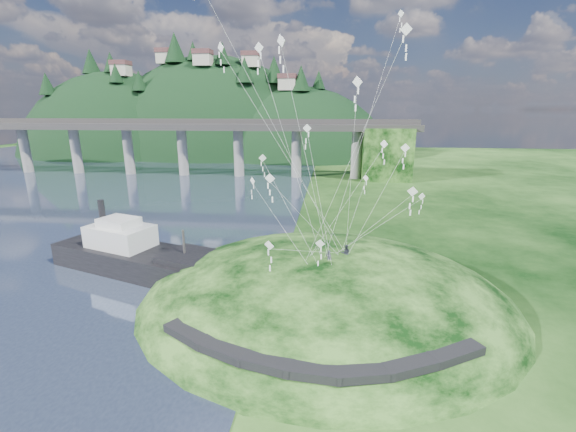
# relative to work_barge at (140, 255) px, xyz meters

# --- Properties ---
(ground) EXTENTS (320.00, 320.00, 0.00)m
(ground) POSITION_rel_work_barge_xyz_m (12.52, -6.37, -1.91)
(ground) COLOR black
(ground) RESTS_ON ground
(grass_hill) EXTENTS (36.00, 32.00, 13.00)m
(grass_hill) POSITION_rel_work_barge_xyz_m (20.52, -4.37, -3.41)
(grass_hill) COLOR black
(grass_hill) RESTS_ON ground
(footpath) EXTENTS (22.29, 5.84, 0.83)m
(footpath) POSITION_rel_work_barge_xyz_m (19.98, -16.12, 0.17)
(footpath) COLOR black
(footpath) RESTS_ON ground
(bridge) EXTENTS (160.00, 11.00, 15.00)m
(bridge) POSITION_rel_work_barge_xyz_m (-13.94, 63.69, 7.79)
(bridge) COLOR #2D2B2B
(bridge) RESTS_ON ground
(far_ridge) EXTENTS (153.00, 70.00, 94.50)m
(far_ridge) POSITION_rel_work_barge_xyz_m (-31.06, 115.80, -9.35)
(far_ridge) COLOR black
(far_ridge) RESTS_ON ground
(work_barge) EXTENTS (22.57, 12.56, 7.63)m
(work_barge) POSITION_rel_work_barge_xyz_m (0.00, 0.00, 0.00)
(work_barge) COLOR black
(work_barge) RESTS_ON ground
(wooden_dock) EXTENTS (13.87, 3.89, 0.98)m
(wooden_dock) POSITION_rel_work_barge_xyz_m (7.67, 0.02, -1.48)
(wooden_dock) COLOR #392C17
(wooden_dock) RESTS_ON ground
(kite_flyers) EXTENTS (2.26, 2.15, 1.64)m
(kite_flyers) POSITION_rel_work_barge_xyz_m (21.77, -5.37, 3.86)
(kite_flyers) COLOR #292A37
(kite_flyers) RESTS_ON ground
(kite_swarm) EXTENTS (19.78, 15.43, 21.71)m
(kite_swarm) POSITION_rel_work_barge_xyz_m (19.94, -4.24, 13.42)
(kite_swarm) COLOR white
(kite_swarm) RESTS_ON ground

